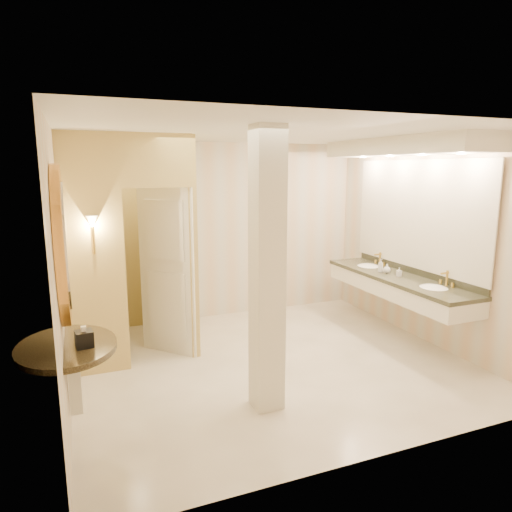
{
  "coord_description": "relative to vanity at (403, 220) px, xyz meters",
  "views": [
    {
      "loc": [
        -2.09,
        -4.74,
        2.32
      ],
      "look_at": [
        -0.12,
        0.2,
        1.29
      ],
      "focal_mm": 32.0,
      "sensor_mm": 36.0,
      "label": 1
    }
  ],
  "objects": [
    {
      "name": "vanity",
      "position": [
        0.0,
        0.0,
        0.0
      ],
      "size": [
        0.75,
        2.69,
        2.09
      ],
      "color": "silver",
      "rests_on": "floor"
    },
    {
      "name": "pillar",
      "position": [
        -2.43,
        -1.07,
        -0.28
      ],
      "size": [
        0.28,
        0.28,
        2.7
      ],
      "primitive_type": "cube",
      "color": "silver",
      "rests_on": "floor"
    },
    {
      "name": "ceiling",
      "position": [
        -1.98,
        -0.17,
        1.07
      ],
      "size": [
        4.5,
        4.5,
        0.0
      ],
      "primitive_type": "plane",
      "rotation": [
        3.14,
        0.0,
        0.0
      ],
      "color": "silver",
      "rests_on": "wall_back"
    },
    {
      "name": "console_shelf",
      "position": [
        -4.19,
        -0.99,
        -0.28
      ],
      "size": [
        1.0,
        1.0,
        1.95
      ],
      "color": "black",
      "rests_on": "floor"
    },
    {
      "name": "soap_bottle_a",
      "position": [
        -0.05,
        -0.04,
        -0.69
      ],
      "size": [
        0.06,
        0.07,
        0.12
      ],
      "primitive_type": "imported",
      "rotation": [
        0.0,
        0.0,
        -0.18
      ],
      "color": "beige",
      "rests_on": "vanity"
    },
    {
      "name": "soap_bottle_b",
      "position": [
        -0.08,
        0.18,
        -0.69
      ],
      "size": [
        0.13,
        0.13,
        0.13
      ],
      "primitive_type": "imported",
      "rotation": [
        0.0,
        0.0,
        -0.37
      ],
      "color": "silver",
      "rests_on": "vanity"
    },
    {
      "name": "toilet",
      "position": [
        -3.93,
        1.44,
        -1.26
      ],
      "size": [
        0.55,
        0.8,
        0.75
      ],
      "primitive_type": "imported",
      "rotation": [
        0.0,
        0.0,
        2.95
      ],
      "color": "white",
      "rests_on": "floor"
    },
    {
      "name": "wall_sconce",
      "position": [
        -3.9,
        0.26,
        0.1
      ],
      "size": [
        0.14,
        0.14,
        0.42
      ],
      "color": "gold",
      "rests_on": "toilet_closet"
    },
    {
      "name": "wall_left",
      "position": [
        -4.23,
        -0.17,
        -0.28
      ],
      "size": [
        0.02,
        4.0,
        2.7
      ],
      "primitive_type": "cube",
      "color": "beige",
      "rests_on": "floor"
    },
    {
      "name": "wall_back",
      "position": [
        -1.98,
        1.83,
        -0.28
      ],
      "size": [
        4.5,
        0.02,
        2.7
      ],
      "primitive_type": "cube",
      "color": "beige",
      "rests_on": "floor"
    },
    {
      "name": "soap_bottle_c",
      "position": [
        -0.13,
        0.25,
        -0.66
      ],
      "size": [
        0.08,
        0.08,
        0.19
      ],
      "primitive_type": "imported",
      "rotation": [
        0.0,
        0.0,
        -0.03
      ],
      "color": "#C6B28C",
      "rests_on": "vanity"
    },
    {
      "name": "toilet_closet",
      "position": [
        -3.12,
        0.79,
        -0.24
      ],
      "size": [
        1.5,
        1.55,
        2.7
      ],
      "color": "#EADA7A",
      "rests_on": "floor"
    },
    {
      "name": "wall_front",
      "position": [
        -1.98,
        -2.17,
        -0.28
      ],
      "size": [
        4.5,
        0.02,
        2.7
      ],
      "primitive_type": "cube",
      "color": "beige",
      "rests_on": "floor"
    },
    {
      "name": "wall_right",
      "position": [
        0.27,
        -0.17,
        -0.28
      ],
      "size": [
        0.02,
        4.0,
        2.7
      ],
      "primitive_type": "cube",
      "color": "beige",
      "rests_on": "floor"
    },
    {
      "name": "tissue_box",
      "position": [
        -4.07,
        -1.1,
        -0.69
      ],
      "size": [
        0.15,
        0.15,
        0.13
      ],
      "primitive_type": "cube",
      "rotation": [
        0.0,
        0.0,
        0.14
      ],
      "color": "black",
      "rests_on": "console_shelf"
    },
    {
      "name": "floor",
      "position": [
        -1.98,
        -0.17,
        -1.63
      ],
      "size": [
        4.5,
        4.5,
        0.0
      ],
      "primitive_type": "plane",
      "color": "white",
      "rests_on": "ground"
    }
  ]
}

